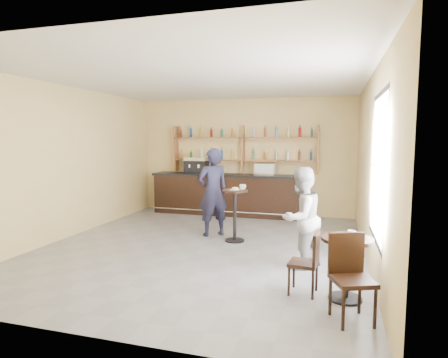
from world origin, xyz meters
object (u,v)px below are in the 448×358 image
(pastry_case, at_px, (265,169))
(man_main, at_px, (213,192))
(patron_second, at_px, (301,218))
(chair_west, at_px, (303,263))
(pedestal_table, at_px, (235,216))
(espresso_machine, at_px, (197,165))
(cafe_table, at_px, (346,269))
(chair_south, at_px, (353,280))
(bar_counter, at_px, (226,194))

(pastry_case, xyz_separation_m, man_main, (-0.74, -2.27, -0.34))
(patron_second, bearing_deg, chair_west, 40.04)
(chair_west, bearing_deg, pedestal_table, -139.25)
(espresso_machine, relative_size, chair_west, 0.73)
(man_main, relative_size, cafe_table, 2.29)
(espresso_machine, xyz_separation_m, patron_second, (3.21, -3.81, -0.53))
(man_main, xyz_separation_m, chair_south, (2.72, -3.24, -0.45))
(bar_counter, bearing_deg, man_main, -81.45)
(pastry_case, bearing_deg, pedestal_table, -102.06)
(bar_counter, distance_m, chair_west, 5.46)
(cafe_table, height_order, patron_second, patron_second)
(chair_west, bearing_deg, chair_south, 49.10)
(espresso_machine, xyz_separation_m, cafe_table, (3.89, -4.92, -0.94))
(chair_west, bearing_deg, patron_second, -166.66)
(man_main, bearing_deg, chair_south, 91.73)
(espresso_machine, bearing_deg, chair_west, -55.44)
(bar_counter, xyz_separation_m, pastry_case, (1.08, 0.00, 0.72))
(espresso_machine, height_order, chair_south, espresso_machine)
(pedestal_table, height_order, chair_west, pedestal_table)
(espresso_machine, bearing_deg, bar_counter, 0.07)
(chair_south, bearing_deg, espresso_machine, 103.01)
(pastry_case, distance_m, patron_second, 4.04)
(man_main, height_order, patron_second, man_main)
(pastry_case, relative_size, chair_south, 0.53)
(cafe_table, bearing_deg, chair_south, -85.24)
(espresso_machine, distance_m, cafe_table, 6.34)
(pastry_case, bearing_deg, chair_west, -82.59)
(bar_counter, distance_m, cafe_table, 5.77)
(pedestal_table, bearing_deg, cafe_table, -47.81)
(chair_west, bearing_deg, pastry_case, -157.69)
(bar_counter, xyz_separation_m, espresso_machine, (-0.88, 0.00, 0.79))
(pastry_case, height_order, chair_south, pastry_case)
(bar_counter, relative_size, man_main, 2.20)
(patron_second, bearing_deg, bar_counter, -115.38)
(pedestal_table, xyz_separation_m, chair_west, (1.55, -2.27, -0.10))
(espresso_machine, relative_size, pastry_case, 1.19)
(pedestal_table, distance_m, chair_south, 3.62)
(cafe_table, relative_size, chair_south, 0.83)
(bar_counter, distance_m, pastry_case, 1.30)
(bar_counter, distance_m, man_main, 2.33)
(pastry_case, bearing_deg, chair_south, -78.69)
(espresso_machine, distance_m, chair_south, 6.83)
(pastry_case, height_order, man_main, man_main)
(pedestal_table, xyz_separation_m, patron_second, (1.42, -1.21, 0.29))
(chair_west, height_order, chair_south, chair_south)
(patron_second, bearing_deg, man_main, -94.51)
(pastry_case, distance_m, pedestal_table, 2.71)
(man_main, distance_m, patron_second, 2.52)
(man_main, relative_size, chair_south, 1.90)
(pastry_case, xyz_separation_m, patron_second, (1.26, -3.81, -0.46))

